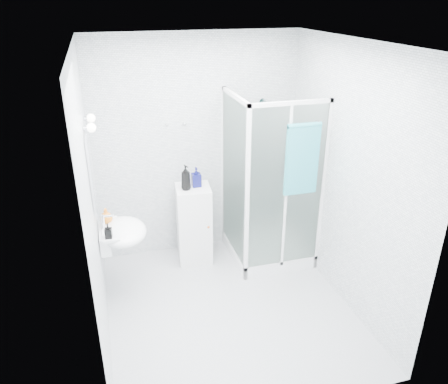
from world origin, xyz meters
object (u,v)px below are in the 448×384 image
object	(u,v)px
shower_enclosure	(265,226)
shampoo_bottle_b	(196,177)
soap_dispenser_orange	(106,216)
soap_dispenser_black	(108,231)
shampoo_bottle_a	(186,178)
hand_towel	(302,158)
wall_basin	(121,232)
storage_cabinet	(194,224)

from	to	relation	value
shower_enclosure	shampoo_bottle_b	bearing A→B (deg)	160.65
shampoo_bottle_b	soap_dispenser_orange	distance (m)	1.13
shampoo_bottle_b	soap_dispenser_black	distance (m)	1.28
shampoo_bottle_b	soap_dispenser_orange	size ratio (longest dim) A/B	1.43
shower_enclosure	shampoo_bottle_a	world-z (taller)	shower_enclosure
hand_towel	shampoo_bottle_b	xyz separation A→B (m)	(-0.97, 0.66, -0.37)
wall_basin	shower_enclosure	bearing A→B (deg)	10.81
shampoo_bottle_a	storage_cabinet	bearing A→B (deg)	18.89
wall_basin	hand_towel	world-z (taller)	hand_towel
shower_enclosure	storage_cabinet	world-z (taller)	shower_enclosure
storage_cabinet	shower_enclosure	bearing A→B (deg)	-10.70
shower_enclosure	shampoo_bottle_b	size ratio (longest dim) A/B	8.88
hand_towel	shampoo_bottle_a	size ratio (longest dim) A/B	2.66
storage_cabinet	soap_dispenser_orange	world-z (taller)	soap_dispenser_orange
hand_towel	soap_dispenser_orange	distance (m)	2.06
hand_towel	soap_dispenser_orange	world-z (taller)	hand_towel
storage_cabinet	hand_towel	size ratio (longest dim) A/B	1.23
shower_enclosure	hand_towel	xyz separation A→B (m)	(0.21, -0.40, 0.98)
shampoo_bottle_a	shampoo_bottle_b	bearing A→B (deg)	22.93
wall_basin	shampoo_bottle_a	world-z (taller)	shampoo_bottle_a
soap_dispenser_orange	shampoo_bottle_a	bearing A→B (deg)	24.57
wall_basin	hand_towel	xyz separation A→B (m)	(1.87, -0.09, 0.63)
shampoo_bottle_a	soap_dispenser_black	world-z (taller)	shampoo_bottle_a
shower_enclosure	soap_dispenser_orange	world-z (taller)	shower_enclosure
shampoo_bottle_a	shampoo_bottle_b	xyz separation A→B (m)	(0.13, 0.06, -0.03)
soap_dispenser_orange	soap_dispenser_black	world-z (taller)	soap_dispenser_orange
hand_towel	shampoo_bottle_b	distance (m)	1.23
shampoo_bottle_b	shower_enclosure	bearing A→B (deg)	-19.35
storage_cabinet	hand_towel	bearing A→B (deg)	-26.38
shampoo_bottle_b	soap_dispenser_orange	bearing A→B (deg)	-155.64
wall_basin	hand_towel	size ratio (longest dim) A/B	0.73
storage_cabinet	soap_dispenser_black	world-z (taller)	soap_dispenser_black
shampoo_bottle_b	soap_dispenser_black	world-z (taller)	shampoo_bottle_b
shower_enclosure	soap_dispenser_orange	size ratio (longest dim) A/B	12.69
shower_enclosure	storage_cabinet	xyz separation A→B (m)	(-0.80, 0.24, 0.02)
hand_towel	wall_basin	bearing A→B (deg)	177.40
hand_towel	storage_cabinet	bearing A→B (deg)	147.83
hand_towel	soap_dispenser_black	world-z (taller)	hand_towel
soap_dispenser_orange	hand_towel	bearing A→B (deg)	-5.78
shampoo_bottle_b	soap_dispenser_orange	xyz separation A→B (m)	(-1.02, -0.46, -0.11)
shower_enclosure	soap_dispenser_orange	bearing A→B (deg)	-173.57
shower_enclosure	shampoo_bottle_a	bearing A→B (deg)	166.73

